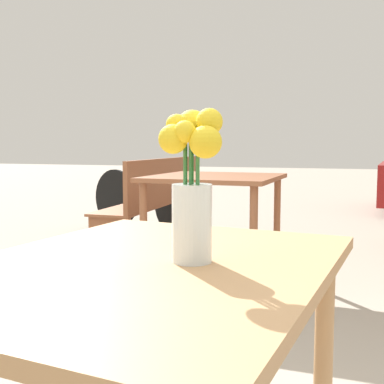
{
  "coord_description": "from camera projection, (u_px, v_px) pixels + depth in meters",
  "views": [
    {
      "loc": [
        0.41,
        -0.91,
        0.96
      ],
      "look_at": [
        0.09,
        0.02,
        0.87
      ],
      "focal_mm": 45.0,
      "sensor_mm": 36.0,
      "label": 1
    }
  ],
  "objects": [
    {
      "name": "table_back",
      "position": [
        215.0,
        191.0,
        3.36
      ],
      "size": [
        0.88,
        0.91,
        0.76
      ],
      "color": "brown",
      "rests_on": "ground_plane"
    },
    {
      "name": "bench_near",
      "position": [
        160.0,
        199.0,
        4.43
      ],
      "size": [
        0.43,
        1.9,
        0.85
      ],
      "color": "brown",
      "rests_on": "ground_plane"
    },
    {
      "name": "bicycle",
      "position": [
        146.0,
        201.0,
        5.27
      ],
      "size": [
        1.58,
        0.7,
        0.79
      ],
      "color": "black",
      "rests_on": "ground_plane"
    },
    {
      "name": "flower_vase",
      "position": [
        193.0,
        187.0,
        0.99
      ],
      "size": [
        0.13,
        0.13,
        0.32
      ],
      "color": "silver",
      "rests_on": "table_front"
    },
    {
      "name": "table_front",
      "position": [
        148.0,
        310.0,
        1.03
      ],
      "size": [
        0.82,
        1.0,
        0.72
      ],
      "color": "tan",
      "rests_on": "ground_plane"
    }
  ]
}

